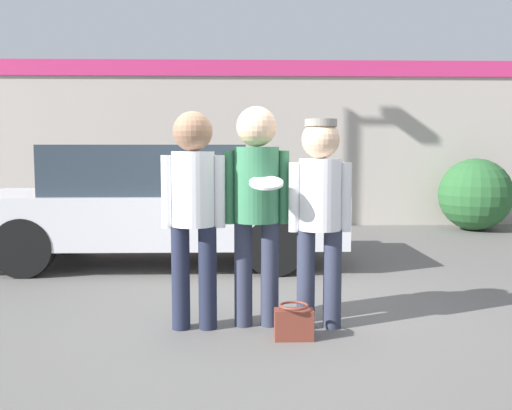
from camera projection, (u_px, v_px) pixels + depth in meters
name	position (u px, v px, depth m)	size (l,w,h in m)	color
ground_plane	(274.00, 321.00, 4.90)	(56.00, 56.00, 0.00)	#5B5956
storefront_building	(255.00, 142.00, 11.01)	(24.00, 0.22, 3.16)	#B2A89E
person_left	(193.00, 200.00, 4.60)	(0.51, 0.34, 1.78)	#1E2338
person_middle_with_frisbee	(257.00, 194.00, 4.68)	(0.54, 0.58, 1.82)	#2D3347
person_right	(320.00, 204.00, 4.62)	(0.51, 0.34, 1.71)	#2D3347
parked_car_near	(157.00, 204.00, 7.37)	(4.66, 1.82, 1.53)	silver
shrub	(475.00, 194.00, 10.38)	(1.32, 1.32, 1.32)	#285B2D
handbag	(294.00, 323.00, 4.42)	(0.30, 0.23, 0.28)	brown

